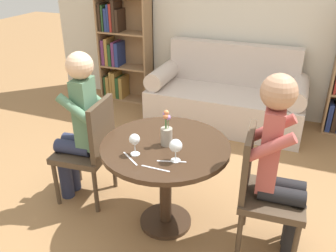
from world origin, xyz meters
TOP-DOWN VIEW (x-y plane):
  - ground_plane at (0.00, 0.00)m, footprint 16.00×16.00m
  - back_wall at (0.00, 2.38)m, footprint 5.20×0.05m
  - round_table at (0.00, 0.00)m, footprint 0.91×0.91m
  - couch at (0.00, 1.95)m, footprint 1.81×0.80m
  - bookshelf_left at (-1.56, 2.22)m, footprint 0.71×0.28m
  - chair_left at (-0.69, 0.08)m, footprint 0.46×0.46m
  - chair_right at (0.69, 0.04)m, footprint 0.45×0.45m
  - person_left at (-0.77, 0.07)m, footprint 0.44×0.37m
  - person_right at (0.77, 0.05)m, footprint 0.43×0.36m
  - wine_glass_left at (-0.14, -0.20)m, footprint 0.07×0.07m
  - wine_glass_right at (0.14, -0.17)m, footprint 0.09×0.09m
  - flower_vase at (0.01, 0.00)m, footprint 0.08×0.08m
  - knife_left_setting at (0.06, -0.31)m, footprint 0.19×0.01m
  - fork_left_setting at (-0.14, -0.26)m, footprint 0.16×0.12m
  - knife_right_setting at (0.12, -0.19)m, footprint 0.18×0.07m

SIDE VIEW (x-z plane):
  - ground_plane at x=0.00m, z-range 0.00..0.00m
  - couch at x=0.00m, z-range -0.15..0.77m
  - chair_left at x=-0.69m, z-range 0.04..0.94m
  - chair_right at x=0.69m, z-range 0.04..0.94m
  - round_table at x=0.00m, z-range 0.21..0.91m
  - bookshelf_left at x=-1.56m, z-range -0.03..1.38m
  - person_left at x=-0.77m, z-range 0.04..1.32m
  - person_right at x=0.77m, z-range 0.06..1.35m
  - knife_left_setting at x=0.06m, z-range 0.71..0.71m
  - fork_left_setting at x=-0.14m, z-range 0.71..0.71m
  - knife_right_setting at x=0.12m, z-range 0.71..0.71m
  - flower_vase at x=0.01m, z-range 0.67..0.93m
  - wine_glass_right at x=0.14m, z-range 0.73..0.89m
  - wine_glass_left at x=-0.14m, z-range 0.74..0.89m
  - back_wall at x=0.00m, z-range 0.00..2.70m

